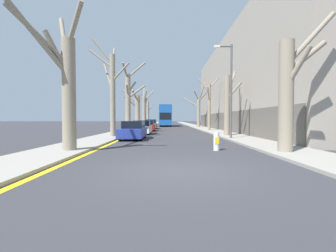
% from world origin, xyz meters
% --- Properties ---
extents(ground_plane, '(300.00, 300.00, 0.00)m').
position_xyz_m(ground_plane, '(0.00, 0.00, 0.00)').
color(ground_plane, '#333338').
extents(sidewalk_left, '(2.74, 120.00, 0.12)m').
position_xyz_m(sidewalk_left, '(-5.48, 50.00, 0.06)').
color(sidewalk_left, gray).
rests_on(sidewalk_left, ground).
extents(sidewalk_right, '(2.74, 120.00, 0.12)m').
position_xyz_m(sidewalk_right, '(5.48, 50.00, 0.06)').
color(sidewalk_right, gray).
rests_on(sidewalk_right, ground).
extents(building_facade_right, '(10.08, 37.30, 11.99)m').
position_xyz_m(building_facade_right, '(11.83, 23.11, 5.98)').
color(building_facade_right, '#9E9384').
rests_on(building_facade_right, ground).
extents(kerb_line_stripe, '(0.24, 120.00, 0.01)m').
position_xyz_m(kerb_line_stripe, '(-3.93, 50.00, 0.00)').
color(kerb_line_stripe, yellow).
rests_on(kerb_line_stripe, ground).
extents(street_tree_left_0, '(2.90, 3.76, 6.96)m').
position_xyz_m(street_tree_left_0, '(-5.05, 3.71, 3.27)').
color(street_tree_left_0, gray).
rests_on(street_tree_left_0, ground).
extents(street_tree_left_1, '(3.55, 2.58, 8.31)m').
position_xyz_m(street_tree_left_1, '(-5.03, 12.31, 4.03)').
color(street_tree_left_1, gray).
rests_on(street_tree_left_1, ground).
extents(street_tree_left_2, '(2.64, 2.48, 8.51)m').
position_xyz_m(street_tree_left_2, '(-5.07, 20.50, 3.92)').
color(street_tree_left_2, gray).
rests_on(street_tree_left_2, ground).
extents(street_tree_left_3, '(2.88, 1.93, 6.28)m').
position_xyz_m(street_tree_left_3, '(-5.26, 28.77, 2.98)').
color(street_tree_left_3, gray).
rests_on(street_tree_left_3, ground).
extents(street_tree_left_4, '(2.30, 3.52, 8.41)m').
position_xyz_m(street_tree_left_4, '(-5.04, 38.40, 3.65)').
color(street_tree_left_4, gray).
rests_on(street_tree_left_4, ground).
extents(street_tree_left_5, '(3.05, 1.44, 7.60)m').
position_xyz_m(street_tree_left_5, '(-5.18, 47.06, 3.31)').
color(street_tree_left_5, gray).
rests_on(street_tree_left_5, ground).
extents(street_tree_right_0, '(2.69, 1.51, 6.46)m').
position_xyz_m(street_tree_right_0, '(5.10, 3.29, 2.83)').
color(street_tree_right_0, gray).
rests_on(street_tree_right_0, ground).
extents(street_tree_right_1, '(1.48, 2.32, 6.14)m').
position_xyz_m(street_tree_right_1, '(5.08, 13.49, 2.99)').
color(street_tree_right_1, gray).
rests_on(street_tree_right_1, ground).
extents(street_tree_right_2, '(3.09, 2.07, 7.20)m').
position_xyz_m(street_tree_right_2, '(5.14, 23.04, 3.50)').
color(street_tree_right_2, gray).
rests_on(street_tree_right_2, ground).
extents(street_tree_right_3, '(4.26, 4.36, 7.68)m').
position_xyz_m(street_tree_right_3, '(5.13, 33.34, 3.41)').
color(street_tree_right_3, gray).
rests_on(street_tree_right_3, ground).
extents(double_decker_bus, '(2.56, 11.10, 4.44)m').
position_xyz_m(double_decker_bus, '(-0.78, 42.45, 2.51)').
color(double_decker_bus, '#19519E').
rests_on(double_decker_bus, ground).
extents(parked_car_0, '(1.75, 4.36, 1.41)m').
position_xyz_m(parked_car_0, '(-3.01, 10.88, 0.67)').
color(parked_car_0, navy).
rests_on(parked_car_0, ground).
extents(parked_car_1, '(1.85, 3.94, 1.41)m').
position_xyz_m(parked_car_1, '(-3.01, 16.51, 0.67)').
color(parked_car_1, silver).
rests_on(parked_car_1, ground).
extents(parked_car_2, '(1.88, 4.24, 1.41)m').
position_xyz_m(parked_car_2, '(-3.01, 22.60, 0.67)').
color(parked_car_2, maroon).
rests_on(parked_car_2, ground).
extents(parked_car_3, '(1.73, 4.50, 1.49)m').
position_xyz_m(parked_car_3, '(-3.01, 29.30, 0.70)').
color(parked_car_3, olive).
rests_on(parked_car_3, ground).
extents(lamp_post, '(1.40, 0.20, 7.20)m').
position_xyz_m(lamp_post, '(4.41, 10.39, 4.06)').
color(lamp_post, '#4C4F54').
rests_on(lamp_post, ground).
extents(traffic_bollard, '(0.29, 0.30, 0.91)m').
position_xyz_m(traffic_bollard, '(2.13, 4.43, 0.46)').
color(traffic_bollard, white).
rests_on(traffic_bollard, ground).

